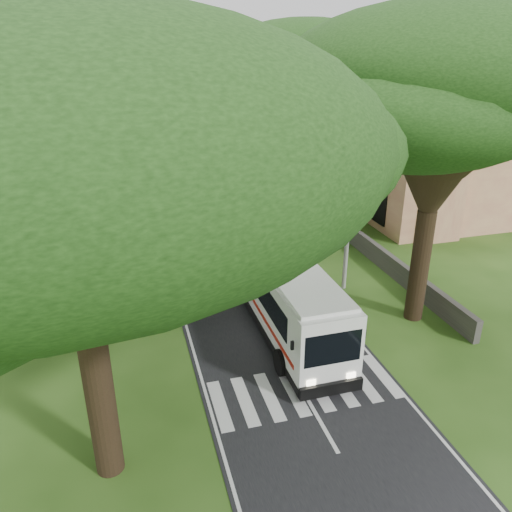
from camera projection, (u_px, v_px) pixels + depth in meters
ground at (286, 363)px, 21.90m from camera, size 140.00×140.00×0.00m
road at (195, 201)px, 44.01m from camera, size 8.00×120.00×0.04m
crosswalk at (302, 391)px, 20.13m from camera, size 8.00×3.00×0.01m
property_wall at (295, 190)px, 45.12m from camera, size 0.35×50.00×1.20m
church at (402, 142)px, 43.44m from camera, size 14.00×24.00×11.60m
pole_near at (349, 219)px, 26.91m from camera, size 1.60×0.24×8.00m
pole_mid at (252, 148)px, 44.60m from camera, size 1.60×0.24×8.00m
pole_far at (210, 118)px, 62.30m from camera, size 1.60×0.24×8.00m
tree_l_near at (61, 145)px, 12.30m from camera, size 16.16×16.16×14.11m
tree_l_mida at (73, 78)px, 26.10m from camera, size 15.55×15.55×14.60m
tree_l_midb at (92, 69)px, 42.30m from camera, size 14.29×14.29×13.96m
tree_l_far at (86, 65)px, 58.11m from camera, size 14.26×14.26×13.60m
tree_r_near at (446, 79)px, 20.97m from camera, size 14.40×14.40×14.70m
tree_r_mida at (305, 63)px, 37.01m from camera, size 13.97×13.97×14.64m
tree_r_midb at (240, 54)px, 52.72m from camera, size 14.64×14.64×14.97m
tree_r_far at (216, 50)px, 68.85m from camera, size 16.24×16.24×15.38m
coach_bus at (279, 285)px, 24.46m from camera, size 3.06×12.63×3.72m
distant_car_a at (172, 174)px, 50.12m from camera, size 2.63×4.48×1.43m
distant_car_b at (154, 136)px, 70.75m from camera, size 2.23×3.74×1.17m
distant_car_c at (176, 129)px, 76.49m from camera, size 2.72×4.59×1.25m
pedestrian at (124, 282)px, 27.47m from camera, size 0.44×0.62×1.60m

